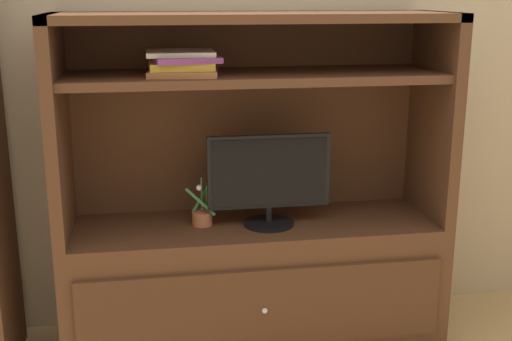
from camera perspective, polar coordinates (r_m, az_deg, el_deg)
The scene contains 5 objects.
painted_rear_wall at distance 3.10m, azimuth -1.23°, elevation 12.21°, with size 6.00×0.10×2.80m, color tan.
media_console at distance 2.96m, azimuth -0.18°, elevation -6.36°, with size 1.65×0.53×1.47m.
tv_monitor at distance 2.83m, azimuth 1.13°, elevation -0.64°, with size 0.53×0.22×0.40m.
potted_plant at distance 2.89m, azimuth -4.65°, elevation -3.93°, with size 0.13×0.09×0.21m.
magazine_stack at distance 2.73m, azimuth -6.32°, elevation 9.15°, with size 0.31×0.37×0.09m.
Camera 1 is at (-0.44, -2.31, 1.56)m, focal length 46.62 mm.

